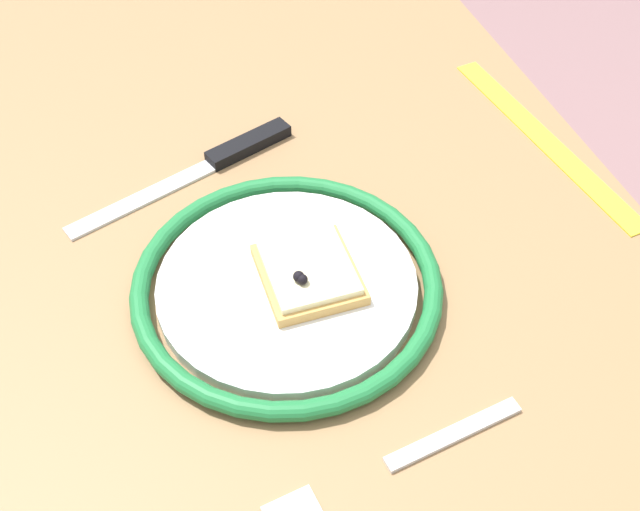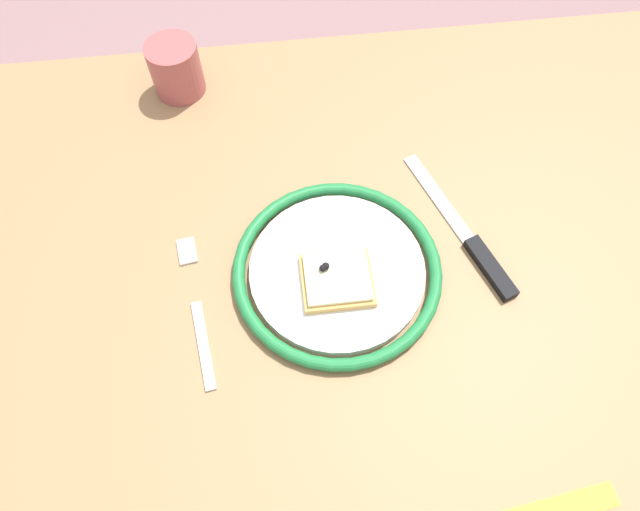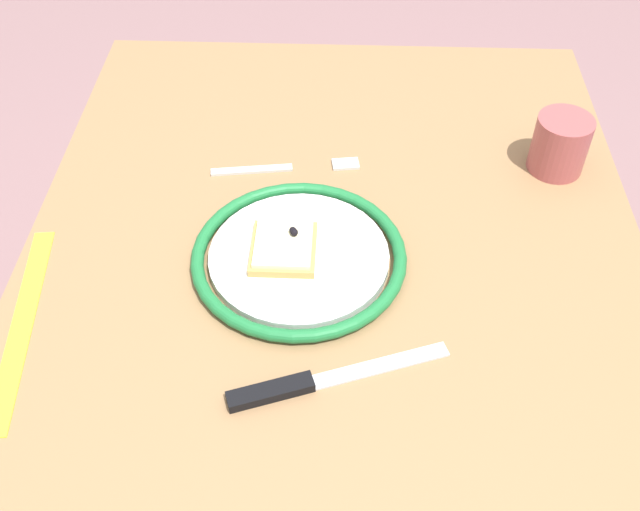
% 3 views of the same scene
% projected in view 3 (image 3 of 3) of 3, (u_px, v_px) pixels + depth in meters
% --- Properties ---
extents(dining_table, '(1.08, 0.76, 0.76)m').
position_uv_depth(dining_table, '(332.00, 341.00, 0.93)').
color(dining_table, '#936D47').
rests_on(dining_table, ground_plane).
extents(plate, '(0.26, 0.26, 0.02)m').
position_uv_depth(plate, '(299.00, 256.00, 0.88)').
color(plate, white).
rests_on(plate, dining_table).
extents(pizza_slice_near, '(0.09, 0.08, 0.03)m').
position_uv_depth(pizza_slice_near, '(284.00, 247.00, 0.88)').
color(pizza_slice_near, tan).
rests_on(pizza_slice_near, plate).
extents(knife, '(0.10, 0.23, 0.01)m').
position_uv_depth(knife, '(301.00, 384.00, 0.76)').
color(knife, silver).
rests_on(knife, dining_table).
extents(fork, '(0.04, 0.20, 0.00)m').
position_uv_depth(fork, '(287.00, 168.00, 1.01)').
color(fork, silver).
rests_on(fork, dining_table).
extents(cup, '(0.07, 0.07, 0.08)m').
position_uv_depth(cup, '(560.00, 144.00, 0.98)').
color(cup, '#A54C4C').
rests_on(cup, dining_table).
extents(measuring_tape, '(0.29, 0.06, 0.00)m').
position_uv_depth(measuring_tape, '(23.00, 323.00, 0.82)').
color(measuring_tape, yellow).
rests_on(measuring_tape, dining_table).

